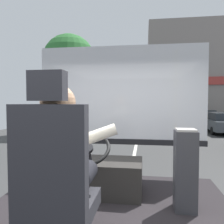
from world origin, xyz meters
TOP-DOWN VIEW (x-y plane):
  - ground at (0.00, 8.80)m, footprint 18.00×44.00m
  - driver_seat at (-0.22, -0.38)m, footprint 0.48×0.48m
  - bus_driver at (-0.22, -0.27)m, footprint 0.76×0.63m
  - steering_console at (-0.22, 0.88)m, footprint 1.10×0.97m
  - fare_box at (0.77, 0.59)m, footprint 0.22×0.23m
  - windshield_panel at (0.00, 1.62)m, footprint 2.50×0.08m
  - street_tree at (-4.07, 11.18)m, footprint 3.07×3.07m
  - shop_building at (6.18, 18.95)m, footprint 11.12×5.36m
  - parked_car_charcoal at (4.96, 12.67)m, footprint 1.83×4.12m
  - parked_car_green at (4.87, 17.25)m, footprint 1.96×3.94m
  - parked_car_red at (4.83, 22.82)m, footprint 1.89×3.91m

SIDE VIEW (x-z plane):
  - ground at x=0.00m, z-range -0.05..0.00m
  - parked_car_green at x=4.87m, z-range 0.02..1.22m
  - parked_car_charcoal at x=4.96m, z-range 0.02..1.23m
  - parked_car_red at x=4.83m, z-range 0.02..1.31m
  - steering_console at x=-0.22m, z-range 0.59..1.37m
  - fare_box at x=0.77m, z-range 0.76..1.60m
  - driver_seat at x=-0.22m, z-range 0.66..1.96m
  - bus_driver at x=-0.22m, z-range 1.09..1.88m
  - windshield_panel at x=0.00m, z-range 1.07..2.55m
  - shop_building at x=6.18m, z-range 0.00..8.25m
  - street_tree at x=-4.07m, z-range 1.34..7.15m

